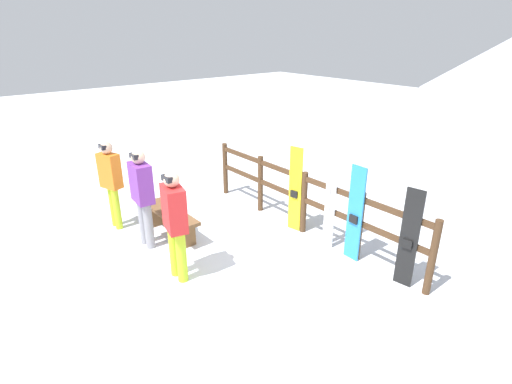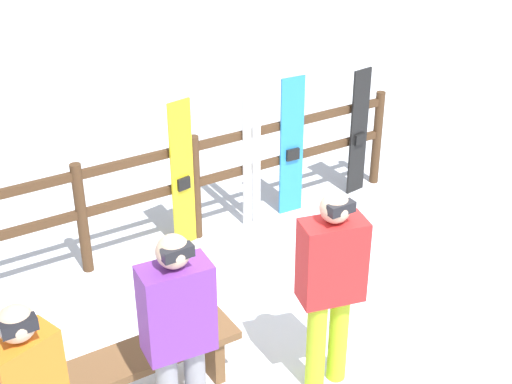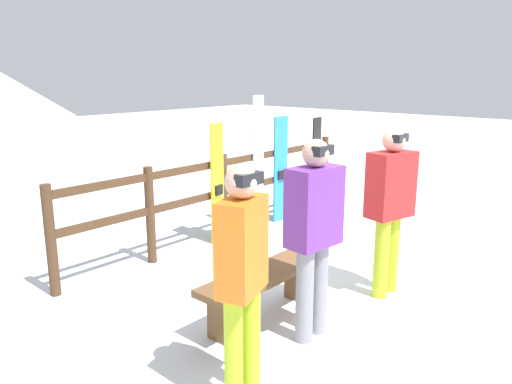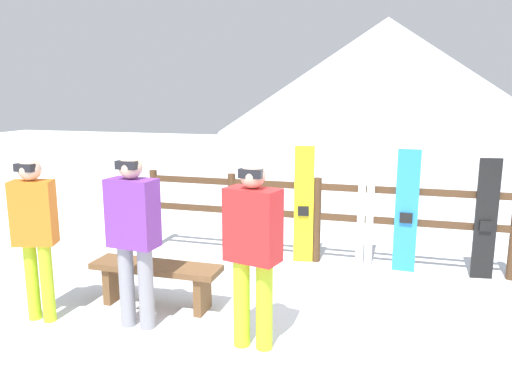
{
  "view_description": "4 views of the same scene",
  "coord_description": "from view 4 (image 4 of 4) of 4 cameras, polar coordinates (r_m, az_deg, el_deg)",
  "views": [
    {
      "loc": [
        4.2,
        -2.63,
        3.27
      ],
      "look_at": [
        -0.14,
        0.98,
        0.94
      ],
      "focal_mm": 28.0,
      "sensor_mm": 36.0,
      "label": 1
    },
    {
      "loc": [
        -2.7,
        -3.56,
        3.73
      ],
      "look_at": [
        0.07,
        0.92,
        0.93
      ],
      "focal_mm": 50.0,
      "sensor_mm": 36.0,
      "label": 2
    },
    {
      "loc": [
        -4.31,
        -2.43,
        2.07
      ],
      "look_at": [
        -0.38,
        1.03,
        0.81
      ],
      "focal_mm": 35.0,
      "sensor_mm": 36.0,
      "label": 3
    },
    {
      "loc": [
        0.97,
        -4.16,
        2.13
      ],
      "look_at": [
        -0.54,
        1.01,
        1.05
      ],
      "focal_mm": 35.0,
      "sensor_mm": 36.0,
      "label": 4
    }
  ],
  "objects": [
    {
      "name": "person_purple",
      "position": [
        4.59,
        -13.82,
        -4.28
      ],
      "size": [
        0.45,
        0.28,
        1.6
      ],
      "color": "gray",
      "rests_on": "ground"
    },
    {
      "name": "bench",
      "position": [
        5.17,
        -11.33,
        -9.29
      ],
      "size": [
        1.32,
        0.36,
        0.44
      ],
      "color": "brown",
      "rests_on": "ground"
    },
    {
      "name": "mountain_backdrop",
      "position": [
        28.11,
        14.6,
        12.73
      ],
      "size": [
        18.0,
        18.0,
        6.0
      ],
      "color": "silver",
      "rests_on": "ground"
    },
    {
      "name": "person_red",
      "position": [
        4.1,
        -0.37,
        -5.97
      ],
      "size": [
        0.49,
        0.34,
        1.58
      ],
      "color": "#B7D826",
      "rests_on": "ground"
    },
    {
      "name": "snowboard_black_stripe",
      "position": [
        6.27,
        24.79,
        -2.91
      ],
      "size": [
        0.25,
        0.08,
        1.41
      ],
      "color": "black",
      "rests_on": "ground"
    },
    {
      "name": "ground_plane",
      "position": [
        4.77,
        2.91,
        -15.18
      ],
      "size": [
        40.0,
        40.0,
        0.0
      ],
      "primitive_type": "plane",
      "color": "white"
    },
    {
      "name": "snowboard_yellow",
      "position": [
        6.28,
        5.48,
        -1.51
      ],
      "size": [
        0.24,
        0.09,
        1.49
      ],
      "color": "yellow",
      "rests_on": "ground"
    },
    {
      "name": "fence",
      "position": [
        6.34,
        6.98,
        -2.36
      ],
      "size": [
        4.64,
        0.1,
        1.08
      ],
      "color": "#4C331E",
      "rests_on": "ground"
    },
    {
      "name": "ski_pair_white",
      "position": [
        6.16,
        12.48,
        -0.52
      ],
      "size": [
        0.2,
        0.02,
        1.79
      ],
      "color": "white",
      "rests_on": "ground"
    },
    {
      "name": "snowboard_blue",
      "position": [
        6.18,
        16.81,
        -2.18
      ],
      "size": [
        0.27,
        0.06,
        1.48
      ],
      "color": "#288CE0",
      "rests_on": "ground"
    },
    {
      "name": "person_orange",
      "position": [
        5.02,
        -23.97,
        -3.71
      ],
      "size": [
        0.42,
        0.31,
        1.55
      ],
      "color": "#B7D826",
      "rests_on": "ground"
    }
  ]
}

